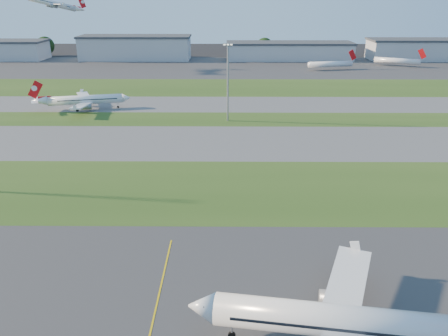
{
  "coord_description": "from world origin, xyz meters",
  "views": [
    {
      "loc": [
        14.91,
        -36.95,
        40.99
      ],
      "look_at": [
        14.23,
        47.3,
        7.0
      ],
      "focal_mm": 35.0,
      "sensor_mm": 36.0,
      "label": 1
    }
  ],
  "objects_px": {
    "mini_jet_near": "(331,64)",
    "light_mast_centre": "(228,78)",
    "airliner_taxiing": "(85,100)",
    "mini_jet_far": "(397,61)",
    "airliner_parked": "(349,323)"
  },
  "relations": [
    {
      "from": "mini_jet_far",
      "to": "light_mast_centre",
      "type": "relative_size",
      "value": 1.04
    },
    {
      "from": "mini_jet_far",
      "to": "light_mast_centre",
      "type": "xyz_separation_m",
      "value": [
        -100.9,
        -119.85,
        11.53
      ]
    },
    {
      "from": "airliner_taxiing",
      "to": "mini_jet_far",
      "type": "xyz_separation_m",
      "value": [
        154.35,
        104.79,
        -0.36
      ]
    },
    {
      "from": "mini_jet_near",
      "to": "light_mast_centre",
      "type": "distance_m",
      "value": 121.97
    },
    {
      "from": "airliner_taxiing",
      "to": "mini_jet_near",
      "type": "height_order",
      "value": "airliner_taxiing"
    },
    {
      "from": "airliner_taxiing",
      "to": "light_mast_centre",
      "type": "height_order",
      "value": "light_mast_centre"
    },
    {
      "from": "airliner_taxiing",
      "to": "mini_jet_far",
      "type": "height_order",
      "value": "airliner_taxiing"
    },
    {
      "from": "mini_jet_near",
      "to": "light_mast_centre",
      "type": "bearing_deg",
      "value": -130.04
    },
    {
      "from": "mini_jet_far",
      "to": "light_mast_centre",
      "type": "bearing_deg",
      "value": -106.01
    },
    {
      "from": "airliner_taxiing",
      "to": "mini_jet_far",
      "type": "bearing_deg",
      "value": -158.31
    },
    {
      "from": "airliner_parked",
      "to": "mini_jet_far",
      "type": "relative_size",
      "value": 1.47
    },
    {
      "from": "mini_jet_far",
      "to": "airliner_parked",
      "type": "bearing_deg",
      "value": -87.06
    },
    {
      "from": "airliner_taxiing",
      "to": "mini_jet_far",
      "type": "relative_size",
      "value": 1.23
    },
    {
      "from": "airliner_parked",
      "to": "light_mast_centre",
      "type": "distance_m",
      "value": 105.04
    },
    {
      "from": "mini_jet_near",
      "to": "light_mast_centre",
      "type": "xyz_separation_m",
      "value": [
        -58.28,
        -106.52,
        11.53
      ]
    }
  ]
}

